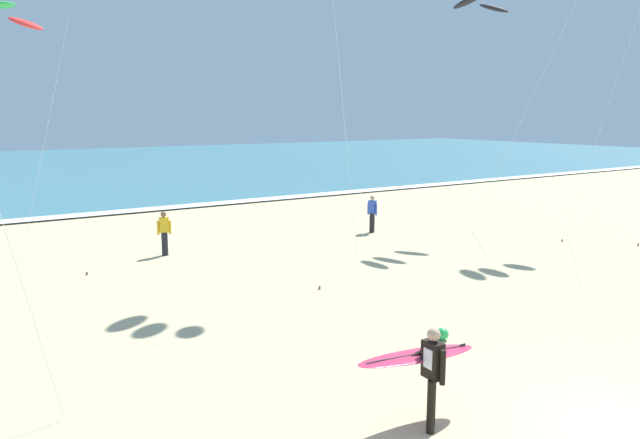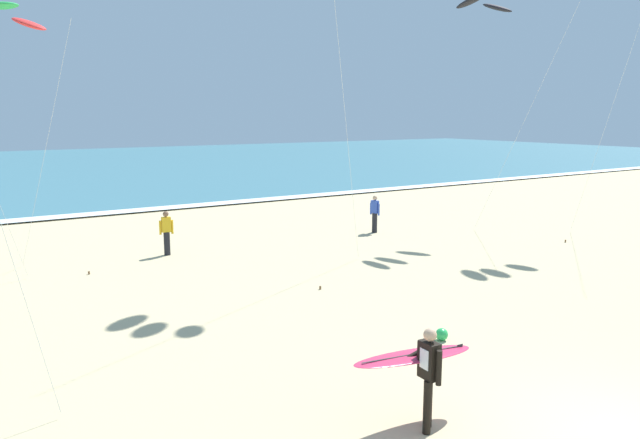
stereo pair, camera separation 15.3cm
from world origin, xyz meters
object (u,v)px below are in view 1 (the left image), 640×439
at_px(bystander_blue_top, 372,214).
at_px(bystander_yellow_top, 164,233).
at_px(kite_arc_violet_close, 482,2).
at_px(surfer_lead, 425,363).
at_px(beach_ball, 442,334).

relative_size(bystander_blue_top, bystander_yellow_top, 1.00).
bearing_deg(kite_arc_violet_close, bystander_blue_top, 155.52).
relative_size(surfer_lead, kite_arc_violet_close, 0.24).
bearing_deg(kite_arc_violet_close, beach_ball, -139.84).
bearing_deg(bystander_yellow_top, bystander_blue_top, -4.56).
height_order(surfer_lead, bystander_yellow_top, surfer_lead).
height_order(bystander_blue_top, beach_ball, bystander_blue_top).
bearing_deg(bystander_blue_top, surfer_lead, -125.06).
bearing_deg(bystander_blue_top, kite_arc_violet_close, -24.48).
distance_m(kite_arc_violet_close, beach_ball, 16.58).
relative_size(bystander_blue_top, beach_ball, 5.68).
relative_size(kite_arc_violet_close, bystander_blue_top, 6.25).
xyz_separation_m(bystander_blue_top, bystander_yellow_top, (-8.81, 0.70, 0.00)).
height_order(bystander_yellow_top, beach_ball, bystander_yellow_top).
relative_size(bystander_yellow_top, beach_ball, 5.68).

